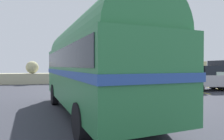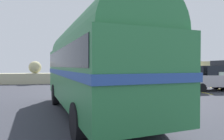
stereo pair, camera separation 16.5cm
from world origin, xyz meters
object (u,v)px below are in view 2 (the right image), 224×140
at_px(lamp_post, 126,47).
at_px(vintage_coach, 92,61).
at_px(parked_car_middle, 214,78).
at_px(parked_car_nearest, 181,78).

bearing_deg(lamp_post, vintage_coach, -110.71).
bearing_deg(vintage_coach, parked_car_middle, 20.17).
relative_size(vintage_coach, parked_car_middle, 2.10).
height_order(vintage_coach, lamp_post, lamp_post).
bearing_deg(vintage_coach, lamp_post, 57.06).
height_order(parked_car_nearest, parked_car_middle, same).
bearing_deg(parked_car_nearest, parked_car_middle, -91.87).
xyz_separation_m(vintage_coach, parked_car_middle, (9.47, 6.01, -1.08)).
bearing_deg(vintage_coach, parked_car_nearest, 29.48).
height_order(parked_car_nearest, lamp_post, lamp_post).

